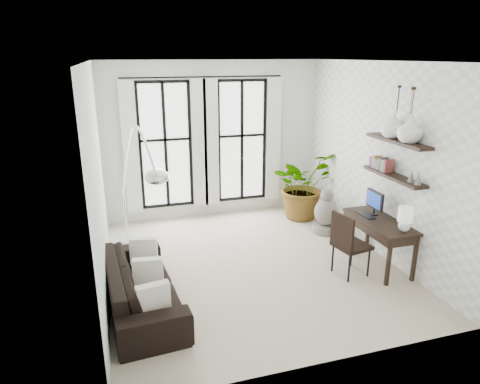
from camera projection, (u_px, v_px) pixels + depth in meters
name	position (u px, v px, depth m)	size (l,w,h in m)	color
floor	(250.00, 264.00, 7.05)	(5.00, 5.00, 0.00)	beige
ceiling	(252.00, 61.00, 6.07)	(5.00, 5.00, 0.00)	white
wall_left	(98.00, 182.00, 5.94)	(5.00, 5.00, 0.00)	silver
wall_right	(378.00, 160.00, 7.18)	(5.00, 5.00, 0.00)	white
wall_back	(214.00, 140.00, 8.84)	(4.50, 4.50, 0.00)	white
windows	(205.00, 143.00, 8.73)	(3.26, 0.13, 2.65)	white
wall_shelves	(394.00, 161.00, 6.56)	(0.25, 1.30, 0.60)	black
sofa	(141.00, 285.00, 5.77)	(2.23, 0.87, 0.65)	black
throw_pillows	(148.00, 272.00, 5.75)	(0.40, 1.52, 0.40)	white
plant	(302.00, 185.00, 8.89)	(1.28, 1.11, 1.42)	#2D7228
desk	(381.00, 224.00, 6.74)	(0.57, 1.34, 1.18)	black
desk_chair	(347.00, 241.00, 6.52)	(0.56, 0.56, 1.02)	black
arc_lamp	(136.00, 158.00, 6.33)	(0.73, 2.41, 2.34)	silver
buddha	(326.00, 214.00, 8.21)	(0.49, 0.49, 0.88)	gray
vase_a	(410.00, 129.00, 6.13)	(0.37, 0.37, 0.38)	white
vase_b	(393.00, 125.00, 6.50)	(0.37, 0.37, 0.38)	white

